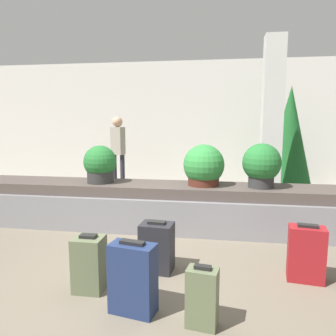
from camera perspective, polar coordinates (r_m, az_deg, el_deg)
ground_plane at (r=3.78m, az=-3.79°, el=-17.43°), size 18.00×18.00×0.00m
back_wall at (r=8.92m, az=4.14°, el=8.02°), size 18.00×0.06×3.20m
carousel at (r=5.07m, az=-0.00°, el=-6.75°), size 8.02×0.89×0.68m
pillar at (r=6.59m, az=17.61°, el=7.57°), size 0.37×0.37×3.20m
suitcase_0 at (r=2.81m, az=5.97°, el=-21.51°), size 0.27×0.20×0.51m
suitcase_1 at (r=2.95m, az=-6.14°, el=-18.54°), size 0.42×0.27×0.64m
suitcase_2 at (r=3.75m, az=22.93°, el=-13.56°), size 0.38×0.26×0.60m
suitcase_3 at (r=3.38m, az=-13.55°, el=-15.89°), size 0.28×0.25×0.56m
suitcase_4 at (r=3.68m, az=-1.96°, el=-13.58°), size 0.37×0.30×0.56m
potted_plant_0 at (r=4.89m, az=15.99°, el=0.50°), size 0.55×0.55×0.64m
potted_plant_1 at (r=4.90m, az=6.24°, el=0.24°), size 0.61×0.61×0.61m
potted_plant_2 at (r=5.19m, az=-11.73°, el=0.57°), size 0.51×0.51×0.58m
traveler_0 at (r=7.94m, az=-8.71°, el=3.85°), size 0.37×0.30×1.72m
decorated_tree at (r=7.84m, az=20.36°, el=5.20°), size 1.04×1.04×2.40m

